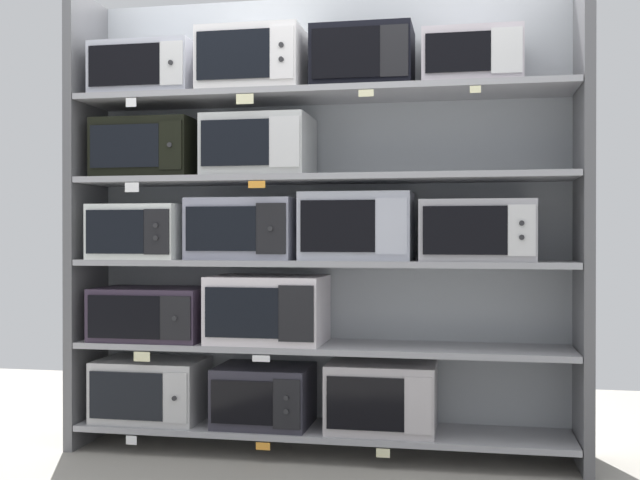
% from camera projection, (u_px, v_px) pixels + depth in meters
% --- Properties ---
extents(back_panel, '(2.68, 0.04, 2.37)m').
position_uv_depth(back_panel, '(328.00, 220.00, 4.17)').
color(back_panel, '#9EA3A8').
rests_on(back_panel, ground).
extents(upright_left, '(0.05, 0.41, 2.37)m').
position_uv_depth(upright_left, '(86.00, 220.00, 4.19)').
color(upright_left, '#5B5B5E').
rests_on(upright_left, ground).
extents(upright_right, '(0.05, 0.41, 2.37)m').
position_uv_depth(upright_right, '(584.00, 219.00, 3.71)').
color(upright_right, '#5B5B5E').
rests_on(upright_right, ground).
extents(shelf_0, '(2.48, 0.41, 0.03)m').
position_uv_depth(shelf_0, '(320.00, 430.00, 3.96)').
color(shelf_0, '#99999E').
rests_on(shelf_0, ground).
extents(microwave_0, '(0.55, 0.37, 0.32)m').
position_uv_depth(microwave_0, '(151.00, 390.00, 4.12)').
color(microwave_0, '#BBBABB').
rests_on(microwave_0, shelf_0).
extents(microwave_1, '(0.48, 0.39, 0.30)m').
position_uv_depth(microwave_1, '(264.00, 395.00, 4.01)').
color(microwave_1, '#2C2B35').
rests_on(microwave_1, shelf_0).
extents(microwave_2, '(0.53, 0.37, 0.34)m').
position_uv_depth(microwave_2, '(382.00, 396.00, 3.89)').
color(microwave_2, '#B9B3B5').
rests_on(microwave_2, shelf_0).
extents(price_tag_0, '(0.06, 0.00, 0.04)m').
position_uv_depth(price_tag_0, '(131.00, 440.00, 3.92)').
color(price_tag_0, white).
extents(price_tag_1, '(0.07, 0.00, 0.04)m').
position_uv_depth(price_tag_1, '(263.00, 446.00, 3.80)').
color(price_tag_1, orange).
extents(price_tag_2, '(0.07, 0.00, 0.04)m').
position_uv_depth(price_tag_2, '(383.00, 453.00, 3.69)').
color(price_tag_2, beige).
extents(shelf_1, '(2.48, 0.41, 0.03)m').
position_uv_depth(shelf_1, '(320.00, 347.00, 3.95)').
color(shelf_1, '#99999E').
extents(microwave_3, '(0.58, 0.41, 0.27)m').
position_uv_depth(microwave_3, '(153.00, 313.00, 4.12)').
color(microwave_3, '#342839').
rests_on(microwave_3, shelf_1).
extents(microwave_4, '(0.58, 0.41, 0.34)m').
position_uv_depth(microwave_4, '(268.00, 309.00, 4.00)').
color(microwave_4, silver).
rests_on(microwave_4, shelf_1).
extents(price_tag_3, '(0.09, 0.00, 0.05)m').
position_uv_depth(price_tag_3, '(142.00, 357.00, 3.91)').
color(price_tag_3, beige).
extents(price_tag_4, '(0.09, 0.00, 0.03)m').
position_uv_depth(price_tag_4, '(261.00, 359.00, 3.79)').
color(price_tag_4, white).
extents(shelf_2, '(2.48, 0.41, 0.03)m').
position_uv_depth(shelf_2, '(320.00, 263.00, 3.95)').
color(shelf_2, '#99999E').
extents(microwave_5, '(0.47, 0.43, 0.28)m').
position_uv_depth(microwave_5, '(143.00, 232.00, 4.12)').
color(microwave_5, silver).
rests_on(microwave_5, shelf_2).
extents(microwave_6, '(0.54, 0.34, 0.31)m').
position_uv_depth(microwave_6, '(244.00, 229.00, 4.02)').
color(microwave_6, '#999BAF').
rests_on(microwave_6, shelf_2).
extents(microwave_7, '(0.55, 0.34, 0.34)m').
position_uv_depth(microwave_7, '(357.00, 226.00, 3.91)').
color(microwave_7, '#B2B6C4').
rests_on(microwave_7, shelf_2).
extents(microwave_8, '(0.54, 0.40, 0.29)m').
position_uv_depth(microwave_8, '(477.00, 231.00, 3.80)').
color(microwave_8, '#9E9CA2').
rests_on(microwave_8, shelf_2).
extents(shelf_3, '(2.48, 0.41, 0.03)m').
position_uv_depth(shelf_3, '(320.00, 179.00, 3.95)').
color(shelf_3, '#99999E').
extents(microwave_9, '(0.52, 0.35, 0.31)m').
position_uv_depth(microwave_9, '(148.00, 149.00, 4.12)').
color(microwave_9, black).
rests_on(microwave_9, shelf_3).
extents(microwave_10, '(0.53, 0.39, 0.31)m').
position_uv_depth(microwave_10, '(259.00, 147.00, 4.00)').
color(microwave_10, '#B8BAB9').
rests_on(microwave_10, shelf_3).
extents(price_tag_5, '(0.07, 0.00, 0.05)m').
position_uv_depth(price_tag_5, '(132.00, 187.00, 3.91)').
color(price_tag_5, white).
extents(price_tag_6, '(0.08, 0.00, 0.03)m').
position_uv_depth(price_tag_6, '(257.00, 184.00, 3.79)').
color(price_tag_6, orange).
extents(shelf_4, '(2.48, 0.41, 0.03)m').
position_uv_depth(shelf_4, '(320.00, 95.00, 3.95)').
color(shelf_4, '#99999E').
extents(microwave_11, '(0.53, 0.38, 0.27)m').
position_uv_depth(microwave_11, '(149.00, 72.00, 4.11)').
color(microwave_11, '#B1B4C1').
rests_on(microwave_11, shelf_4).
extents(microwave_12, '(0.52, 0.43, 0.32)m').
position_uv_depth(microwave_12, '(255.00, 63.00, 4.00)').
color(microwave_12, silver).
rests_on(microwave_12, shelf_4).
extents(microwave_13, '(0.49, 0.33, 0.31)m').
position_uv_depth(microwave_13, '(363.00, 60.00, 3.90)').
color(microwave_13, black).
rests_on(microwave_13, shelf_4).
extents(microwave_14, '(0.47, 0.34, 0.26)m').
position_uv_depth(microwave_14, '(472.00, 59.00, 3.80)').
color(microwave_14, '#BDB3BB').
rests_on(microwave_14, shelf_4).
extents(price_tag_7, '(0.05, 0.00, 0.05)m').
position_uv_depth(price_tag_7, '(131.00, 102.00, 3.91)').
color(price_tag_7, white).
extents(price_tag_8, '(0.09, 0.00, 0.05)m').
position_uv_depth(price_tag_8, '(245.00, 99.00, 3.80)').
color(price_tag_8, beige).
extents(price_tag_9, '(0.07, 0.00, 0.03)m').
position_uv_depth(price_tag_9, '(366.00, 93.00, 3.69)').
color(price_tag_9, beige).
extents(price_tag_10, '(0.05, 0.00, 0.03)m').
position_uv_depth(price_tag_10, '(475.00, 89.00, 3.60)').
color(price_tag_10, beige).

